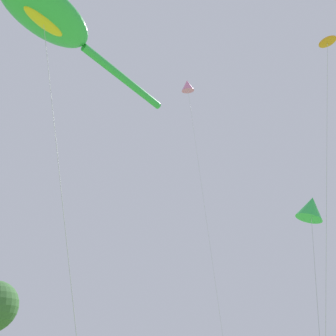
{
  "coord_description": "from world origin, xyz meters",
  "views": [
    {
      "loc": [
        -8.68,
        4.93,
        1.7
      ],
      "look_at": [
        -0.06,
        11.73,
        7.47
      ],
      "focal_mm": 37.41,
      "sensor_mm": 36.0,
      "label": 1
    }
  ],
  "objects_px": {
    "big_show_kite": "(52,20)",
    "small_kite_delta_white": "(311,208)",
    "small_kite_tiny_distant": "(187,86)",
    "small_kite_triangle_green": "(327,46)"
  },
  "relations": [
    {
      "from": "big_show_kite",
      "to": "small_kite_delta_white",
      "type": "distance_m",
      "value": 17.86
    },
    {
      "from": "small_kite_tiny_distant",
      "to": "small_kite_delta_white",
      "type": "relative_size",
      "value": 3.24
    },
    {
      "from": "small_kite_delta_white",
      "to": "big_show_kite",
      "type": "bearing_deg",
      "value": 104.43
    },
    {
      "from": "big_show_kite",
      "to": "small_kite_triangle_green",
      "type": "bearing_deg",
      "value": 124.68
    },
    {
      "from": "small_kite_triangle_green",
      "to": "big_show_kite",
      "type": "bearing_deg",
      "value": -139.0
    },
    {
      "from": "big_show_kite",
      "to": "small_kite_delta_white",
      "type": "bearing_deg",
      "value": 129.21
    },
    {
      "from": "big_show_kite",
      "to": "small_kite_delta_white",
      "type": "xyz_separation_m",
      "value": [
        8.6,
        -10.24,
        -11.84
      ]
    },
    {
      "from": "small_kite_delta_white",
      "to": "small_kite_triangle_green",
      "type": "relative_size",
      "value": 0.48
    },
    {
      "from": "small_kite_tiny_distant",
      "to": "big_show_kite",
      "type": "bearing_deg",
      "value": 70.43
    },
    {
      "from": "small_kite_triangle_green",
      "to": "small_kite_tiny_distant",
      "type": "bearing_deg",
      "value": 159.3
    }
  ]
}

